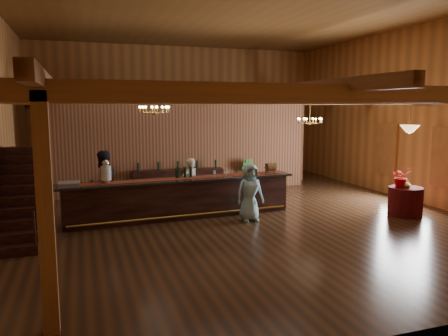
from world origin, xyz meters
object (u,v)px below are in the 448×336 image
object	(u,v)px
raffle_drum	(271,167)
bartender	(190,184)
round_table	(405,201)
beverage_dispenser	(106,172)
pendant_lamp	(410,129)
backbar_shelf	(178,182)
guest	(250,192)
tasting_bar	(181,198)
chandelier_right	(310,120)
staff_second	(103,184)
floor_plant	(245,174)
chandelier_left	(154,109)

from	to	relation	value
raffle_drum	bartender	size ratio (longest dim) A/B	0.22
raffle_drum	round_table	world-z (taller)	raffle_drum
beverage_dispenser	pendant_lamp	xyz separation A→B (m)	(7.90, -1.64, 1.04)
pendant_lamp	backbar_shelf	bearing A→B (deg)	137.82
beverage_dispenser	guest	world-z (taller)	beverage_dispenser
backbar_shelf	tasting_bar	bearing A→B (deg)	-96.72
beverage_dispenser	chandelier_right	size ratio (longest dim) A/B	0.74
backbar_shelf	pendant_lamp	bearing A→B (deg)	-37.98
backbar_shelf	chandelier_right	distance (m)	4.87
tasting_bar	raffle_drum	bearing A→B (deg)	-1.05
tasting_bar	staff_second	distance (m)	2.17
beverage_dispenser	pendant_lamp	size ratio (longest dim) A/B	0.67
chandelier_right	pendant_lamp	size ratio (longest dim) A/B	0.90
tasting_bar	floor_plant	xyz separation A→B (m)	(3.10, 3.31, 0.03)
chandelier_left	guest	xyz separation A→B (m)	(2.27, -1.26, -2.17)
beverage_dispenser	backbar_shelf	size ratio (longest dim) A/B	0.19
beverage_dispenser	round_table	xyz separation A→B (m)	(7.90, -1.64, -0.96)
tasting_bar	bartender	world-z (taller)	bartender
backbar_shelf	staff_second	xyz separation A→B (m)	(-2.60, -2.36, 0.48)
bartender	tasting_bar	bearing A→B (deg)	37.60
chandelier_left	chandelier_right	bearing A→B (deg)	10.50
beverage_dispenser	raffle_drum	distance (m)	4.65
round_table	bartender	size ratio (longest dim) A/B	0.60
raffle_drum	floor_plant	xyz separation A→B (m)	(0.41, 3.18, -0.67)
backbar_shelf	chandelier_left	xyz separation A→B (m)	(-1.22, -2.74, 2.49)
tasting_bar	beverage_dispenser	world-z (taller)	beverage_dispenser
beverage_dispenser	round_table	world-z (taller)	beverage_dispenser
backbar_shelf	round_table	distance (m)	7.21
chandelier_left	guest	distance (m)	3.38
beverage_dispenser	backbar_shelf	xyz separation A→B (m)	(2.55, 3.20, -0.93)
chandelier_left	staff_second	bearing A→B (deg)	164.64
guest	raffle_drum	bearing A→B (deg)	41.46
bartender	floor_plant	distance (m)	3.68
tasting_bar	chandelier_right	distance (m)	5.22
beverage_dispenser	floor_plant	xyz separation A→B (m)	(5.05, 3.38, -0.78)
raffle_drum	staff_second	distance (m)	4.75
floor_plant	chandelier_left	bearing A→B (deg)	-141.84
chandelier_left	pendant_lamp	size ratio (longest dim) A/B	0.89
chandelier_right	floor_plant	xyz separation A→B (m)	(-1.52, 1.95, -1.97)
chandelier_right	staff_second	size ratio (longest dim) A/B	0.44
tasting_bar	chandelier_right	xyz separation A→B (m)	(4.62, 1.36, 2.01)
backbar_shelf	round_table	xyz separation A→B (m)	(5.34, -4.84, -0.04)
bartender	pendant_lamp	bearing A→B (deg)	131.98
staff_second	guest	size ratio (longest dim) A/B	1.20
raffle_drum	bartender	distance (m)	2.40
chandelier_left	staff_second	xyz separation A→B (m)	(-1.38, 0.38, -2.02)
raffle_drum	backbar_shelf	size ratio (longest dim) A/B	0.11
raffle_drum	backbar_shelf	bearing A→B (deg)	124.82
round_table	chandelier_right	world-z (taller)	chandelier_right
round_table	pendant_lamp	distance (m)	2.01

